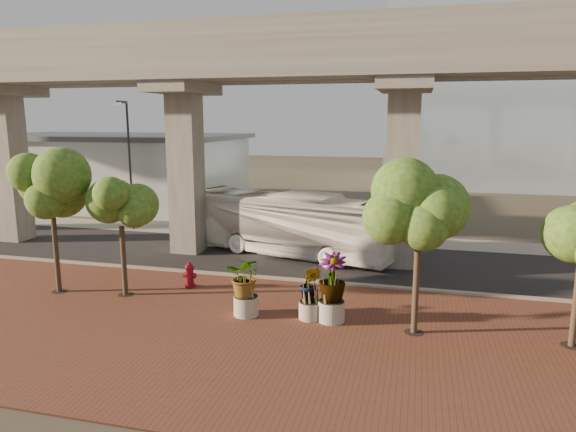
# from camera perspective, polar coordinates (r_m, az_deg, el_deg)

# --- Properties ---
(ground) EXTENTS (160.00, 160.00, 0.00)m
(ground) POSITION_cam_1_polar(r_m,az_deg,el_deg) (26.81, -1.01, -5.82)
(ground) COLOR #353127
(ground) RESTS_ON ground
(brick_plaza) EXTENTS (70.00, 13.00, 0.06)m
(brick_plaza) POSITION_cam_1_polar(r_m,az_deg,el_deg) (19.64, -7.32, -12.16)
(brick_plaza) COLOR brown
(brick_plaza) RESTS_ON ground
(asphalt_road) EXTENTS (90.00, 8.00, 0.04)m
(asphalt_road) POSITION_cam_1_polar(r_m,az_deg,el_deg) (28.66, 0.05, -4.68)
(asphalt_road) COLOR black
(asphalt_road) RESTS_ON ground
(curb_strip) EXTENTS (70.00, 0.25, 0.16)m
(curb_strip) POSITION_cam_1_polar(r_m,az_deg,el_deg) (24.95, -2.23, -6.91)
(curb_strip) COLOR gray
(curb_strip) RESTS_ON ground
(far_sidewalk) EXTENTS (90.00, 3.00, 0.06)m
(far_sidewalk) POSITION_cam_1_polar(r_m,az_deg,el_deg) (33.85, 2.34, -2.26)
(far_sidewalk) COLOR gray
(far_sidewalk) RESTS_ON ground
(transit_viaduct) EXTENTS (72.00, 5.60, 12.40)m
(transit_viaduct) POSITION_cam_1_polar(r_m,az_deg,el_deg) (27.63, 0.05, 10.00)
(transit_viaduct) COLOR #99978B
(transit_viaduct) RESTS_ON ground
(station_pavilion) EXTENTS (23.00, 13.00, 6.30)m
(station_pavilion) POSITION_cam_1_polar(r_m,az_deg,el_deg) (49.00, -19.01, 4.98)
(station_pavilion) COLOR silver
(station_pavilion) RESTS_ON ground
(transit_bus) EXTENTS (13.10, 6.61, 3.56)m
(transit_bus) POSITION_cam_1_polar(r_m,az_deg,el_deg) (29.06, -0.20, -0.89)
(transit_bus) COLOR white
(transit_bus) RESTS_ON ground
(fire_hydrant) EXTENTS (0.59, 0.53, 1.18)m
(fire_hydrant) POSITION_cam_1_polar(r_m,az_deg,el_deg) (23.99, -10.87, -6.47)
(fire_hydrant) COLOR maroon
(fire_hydrant) RESTS_ON ground
(planter_front) EXTENTS (2.18, 2.18, 2.40)m
(planter_front) POSITION_cam_1_polar(r_m,az_deg,el_deg) (20.11, -4.71, -7.03)
(planter_front) COLOR #AAA499
(planter_front) RESTS_ON ground
(planter_right) EXTENTS (2.48, 2.48, 2.65)m
(planter_right) POSITION_cam_1_polar(r_m,az_deg,el_deg) (19.49, 4.91, -7.16)
(planter_right) COLOR gray
(planter_right) RESTS_ON ground
(planter_left) EXTENTS (1.92, 1.92, 2.11)m
(planter_left) POSITION_cam_1_polar(r_m,az_deg,el_deg) (19.77, 2.48, -7.86)
(planter_left) COLOR #A7A297
(planter_left) RESTS_ON ground
(street_tree_far_west) EXTENTS (3.72, 3.72, 6.19)m
(street_tree_far_west) POSITION_cam_1_polar(r_m,az_deg,el_deg) (24.34, -24.84, 2.41)
(street_tree_far_west) COLOR #443527
(street_tree_far_west) RESTS_ON ground
(street_tree_near_west) EXTENTS (3.36, 3.36, 5.58)m
(street_tree_near_west) POSITION_cam_1_polar(r_m,az_deg,el_deg) (22.89, -18.15, 1.27)
(street_tree_near_west) COLOR #443527
(street_tree_near_west) RESTS_ON ground
(street_tree_near_east) EXTENTS (3.63, 3.63, 6.24)m
(street_tree_near_east) POSITION_cam_1_polar(r_m,az_deg,el_deg) (18.24, 14.43, 0.87)
(street_tree_near_east) COLOR #443527
(street_tree_near_east) RESTS_ON ground
(streetlamp_west) EXTENTS (0.43, 1.27, 8.78)m
(streetlamp_west) POSITION_cam_1_polar(r_m,az_deg,el_deg) (36.71, -17.30, 6.32)
(streetlamp_west) COLOR #28292D
(streetlamp_west) RESTS_ON ground
(streetlamp_east) EXTENTS (0.43, 1.27, 8.77)m
(streetlamp_east) POSITION_cam_1_polar(r_m,az_deg,el_deg) (30.91, 13.85, 5.75)
(streetlamp_east) COLOR #29282D
(streetlamp_east) RESTS_ON ground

